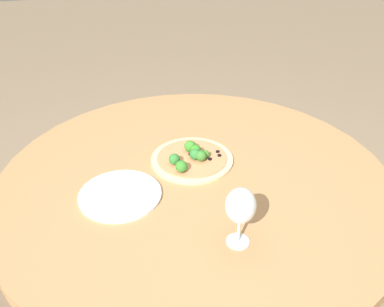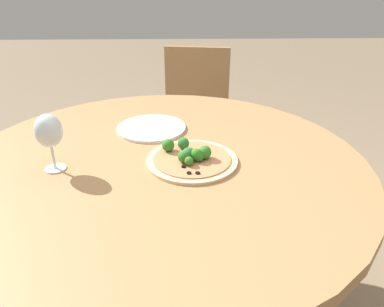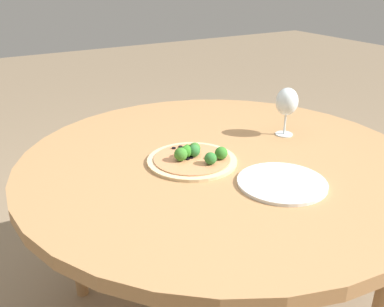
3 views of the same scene
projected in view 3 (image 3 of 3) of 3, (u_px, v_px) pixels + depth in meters
name	position (u px, v px, depth m)	size (l,w,h in m)	color
dining_table	(219.00, 171.00, 1.43)	(1.32, 1.32, 0.71)	#A87A4C
pizza	(193.00, 158.00, 1.37)	(0.29, 0.29, 0.06)	#DBBC89
wine_glass	(287.00, 103.00, 1.55)	(0.08, 0.08, 0.18)	silver
plate_near	(282.00, 183.00, 1.23)	(0.26, 0.26, 0.01)	silver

